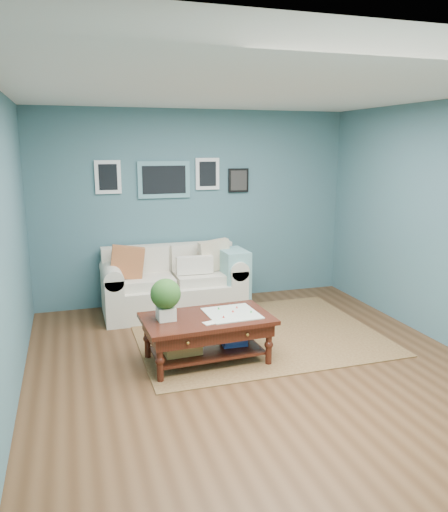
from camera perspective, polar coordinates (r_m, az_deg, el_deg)
name	(u,v)px	position (r m, az deg, el deg)	size (l,w,h in m)	color
room_shell	(257,236)	(4.81, 3.76, 2.33)	(5.00, 5.02, 2.70)	brown
area_rug	(257,334)	(6.04, 3.76, -8.90)	(2.81, 2.25, 0.01)	brown
loveseat	(179,283)	(6.77, -5.18, -3.05)	(1.90, 0.86, 0.98)	beige
coffee_table	(200,325)	(5.17, -2.72, -7.88)	(1.34, 0.82, 0.92)	#32140A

